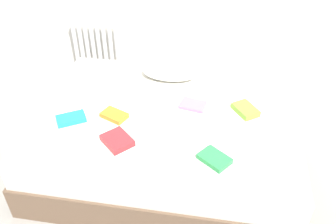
% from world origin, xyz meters
% --- Properties ---
extents(ground_plane, '(8.00, 8.00, 0.00)m').
position_xyz_m(ground_plane, '(0.00, 0.00, 0.00)').
color(ground_plane, '#9E998E').
extents(bed, '(2.00, 1.50, 0.50)m').
position_xyz_m(bed, '(0.00, 0.00, 0.25)').
color(bed, brown).
rests_on(bed, ground).
extents(radiator, '(0.51, 0.04, 0.54)m').
position_xyz_m(radiator, '(-0.98, 1.20, 0.37)').
color(radiator, white).
rests_on(radiator, ground).
extents(pillow, '(0.48, 0.26, 0.11)m').
position_xyz_m(pillow, '(-0.06, 0.52, 0.56)').
color(pillow, white).
rests_on(pillow, bed).
extents(textbook_lime, '(0.22, 0.24, 0.04)m').
position_xyz_m(textbook_lime, '(0.59, 0.12, 0.52)').
color(textbook_lime, '#8CC638').
rests_on(textbook_lime, bed).
extents(textbook_pink, '(0.22, 0.18, 0.02)m').
position_xyz_m(textbook_pink, '(0.19, 0.13, 0.51)').
color(textbook_pink, pink).
rests_on(textbook_pink, bed).
extents(textbook_teal, '(0.24, 0.22, 0.04)m').
position_xyz_m(textbook_teal, '(-0.69, -0.20, 0.52)').
color(textbook_teal, teal).
rests_on(textbook_teal, bed).
extents(textbook_red, '(0.26, 0.26, 0.04)m').
position_xyz_m(textbook_red, '(-0.28, -0.38, 0.52)').
color(textbook_red, red).
rests_on(textbook_red, bed).
extents(textbook_green, '(0.24, 0.23, 0.04)m').
position_xyz_m(textbook_green, '(0.39, -0.44, 0.52)').
color(textbook_green, green).
rests_on(textbook_green, bed).
extents(textbook_orange, '(0.22, 0.19, 0.04)m').
position_xyz_m(textbook_orange, '(-0.38, -0.11, 0.52)').
color(textbook_orange, orange).
rests_on(textbook_orange, bed).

